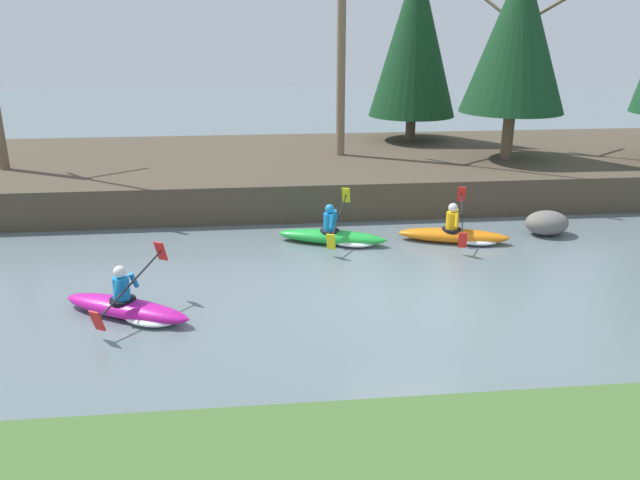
{
  "coord_description": "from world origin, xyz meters",
  "views": [
    {
      "loc": [
        -3.03,
        -11.02,
        5.16
      ],
      "look_at": [
        -1.64,
        2.19,
        0.55
      ],
      "focal_mm": 35.0,
      "sensor_mm": 36.0,
      "label": 1
    }
  ],
  "objects": [
    {
      "name": "ground_plane",
      "position": [
        0.0,
        0.0,
        0.0
      ],
      "size": [
        90.0,
        90.0,
        0.0
      ],
      "primitive_type": "plane",
      "color": "slate"
    },
    {
      "name": "riverbank_far",
      "position": [
        0.0,
        9.38,
        0.53
      ],
      "size": [
        44.0,
        8.38,
        1.05
      ],
      "color": "#4C4233",
      "rests_on": "ground"
    },
    {
      "name": "conifer_tree_far_left",
      "position": [
        2.75,
        11.79,
        4.73
      ],
      "size": [
        3.14,
        3.14,
        6.46
      ],
      "color": "brown",
      "rests_on": "riverbank_far"
    },
    {
      "name": "conifer_tree_left",
      "position": [
        5.01,
        8.12,
        4.82
      ],
      "size": [
        3.21,
        3.21,
        6.07
      ],
      "color": "brown",
      "rests_on": "riverbank_far"
    },
    {
      "name": "bare_tree_mid_upstream",
      "position": [
        -0.2,
        9.35,
        4.68
      ],
      "size": [
        4.22,
        4.17,
        7.71
      ],
      "color": "#7A664C",
      "rests_on": "riverbank_far"
    },
    {
      "name": "bare_tree_mid_downstream",
      "position": [
        5.65,
        9.63,
        3.69
      ],
      "size": [
        3.11,
        3.07,
        5.59
      ],
      "color": "#7A664C",
      "rests_on": "riverbank_far"
    },
    {
      "name": "kayaker_lead",
      "position": [
        1.92,
        3.24,
        0.2
      ],
      "size": [
        2.77,
        2.04,
        1.2
      ],
      "rotation": [
        0.0,
        0.0,
        -0.28
      ],
      "color": "orange",
      "rests_on": "ground"
    },
    {
      "name": "kayaker_middle",
      "position": [
        -1.11,
        3.44,
        0.2
      ],
      "size": [
        2.75,
        2.02,
        1.2
      ],
      "rotation": [
        0.0,
        0.0,
        -0.33
      ],
      "color": "green",
      "rests_on": "ground"
    },
    {
      "name": "kayaker_trailing",
      "position": [
        -5.42,
        -0.24,
        0.2
      ],
      "size": [
        2.67,
        1.94,
        1.2
      ],
      "rotation": [
        0.0,
        0.0,
        -0.49
      ],
      "color": "#C61999",
      "rests_on": "ground"
    },
    {
      "name": "boulder_midstream",
      "position": [
        4.38,
        3.59,
        0.31
      ],
      "size": [
        1.11,
        0.87,
        0.63
      ],
      "color": "slate",
      "rests_on": "ground"
    }
  ]
}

